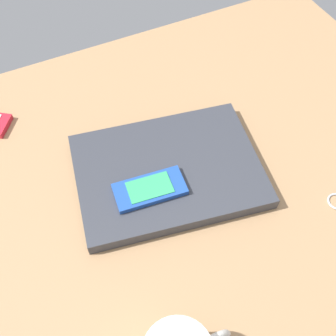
% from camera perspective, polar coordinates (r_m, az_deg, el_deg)
% --- Properties ---
extents(desk_surface, '(1.20, 0.80, 0.03)m').
position_cam_1_polar(desk_surface, '(0.73, -2.63, -3.20)').
color(desk_surface, '#9E7751').
rests_on(desk_surface, ground).
extents(laptop_closed, '(0.35, 0.28, 0.02)m').
position_cam_1_polar(laptop_closed, '(0.72, 0.00, -0.37)').
color(laptop_closed, '#33353D').
rests_on(laptop_closed, desk_surface).
extents(cell_phone_on_laptop, '(0.12, 0.07, 0.01)m').
position_cam_1_polar(cell_phone_on_laptop, '(0.68, -2.53, -2.90)').
color(cell_phone_on_laptop, '#1E479E').
rests_on(cell_phone_on_laptop, laptop_closed).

